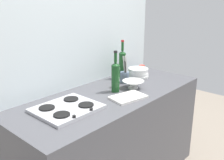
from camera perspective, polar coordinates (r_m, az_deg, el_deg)
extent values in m
cube|color=#4C4C51|center=(2.41, 0.00, -13.02)|extent=(1.80, 0.70, 0.90)
cube|color=silver|center=(2.41, -6.79, 4.26)|extent=(1.90, 0.06, 2.25)
cube|color=#B2B2B7|center=(1.92, -9.84, -6.14)|extent=(0.44, 0.38, 0.02)
cylinder|color=black|center=(1.79, -10.93, -7.43)|extent=(0.11, 0.11, 0.01)
cylinder|color=black|center=(1.92, -5.69, -5.42)|extent=(0.11, 0.11, 0.01)
cylinder|color=black|center=(1.92, -14.05, -5.90)|extent=(0.11, 0.11, 0.01)
cylinder|color=black|center=(2.04, -8.93, -4.13)|extent=(0.11, 0.11, 0.01)
cylinder|color=black|center=(1.75, -8.27, -7.89)|extent=(0.02, 0.02, 0.02)
cylinder|color=black|center=(1.84, -4.57, -6.37)|extent=(0.02, 0.02, 0.02)
cylinder|color=white|center=(2.65, 5.73, 0.68)|extent=(0.20, 0.20, 0.01)
cylinder|color=white|center=(2.65, 5.79, 0.95)|extent=(0.20, 0.20, 0.01)
cylinder|color=white|center=(2.65, 5.77, 1.26)|extent=(0.20, 0.20, 0.01)
cylinder|color=white|center=(2.64, 5.72, 1.53)|extent=(0.20, 0.20, 0.01)
cylinder|color=white|center=(2.64, 5.67, 1.83)|extent=(0.20, 0.20, 0.01)
cylinder|color=white|center=(2.64, 5.73, 2.13)|extent=(0.20, 0.20, 0.01)
cylinder|color=white|center=(2.64, 5.76, 2.42)|extent=(0.20, 0.20, 0.01)
cylinder|color=#19471E|center=(2.59, 2.26, 3.09)|extent=(0.07, 0.07, 0.26)
cone|color=#19471E|center=(2.56, 2.30, 6.12)|extent=(0.07, 0.07, 0.02)
cylinder|color=#19471E|center=(2.55, 2.32, 7.36)|extent=(0.03, 0.03, 0.09)
cylinder|color=#B21E1E|center=(2.54, 2.33, 8.52)|extent=(0.03, 0.03, 0.02)
cylinder|color=#19471E|center=(2.22, 0.76, 0.31)|extent=(0.07, 0.07, 0.23)
cone|color=#19471E|center=(2.19, 0.77, 3.55)|extent=(0.07, 0.07, 0.02)
cylinder|color=#19471E|center=(2.17, 0.78, 4.92)|extent=(0.03, 0.03, 0.08)
cylinder|color=black|center=(2.16, 0.79, 6.19)|extent=(0.03, 0.03, 0.02)
cylinder|color=white|center=(2.34, 4.63, -1.69)|extent=(0.09, 0.09, 0.01)
cone|color=white|center=(2.33, 4.66, -0.87)|extent=(0.19, 0.19, 0.06)
cylinder|color=slate|center=(2.48, 2.77, 0.60)|extent=(0.08, 0.08, 0.10)
cylinder|color=#B7B7B2|center=(2.44, 2.80, 2.76)|extent=(0.03, 0.03, 0.22)
cylinder|color=#B7B7B2|center=(2.45, 2.67, 2.79)|extent=(0.01, 0.04, 0.22)
cylinder|color=#B7B7B2|center=(2.44, 3.16, 2.83)|extent=(0.03, 0.02, 0.23)
cylinder|color=#262626|center=(2.43, 2.89, 2.56)|extent=(0.02, 0.03, 0.21)
cylinder|color=gold|center=(2.35, 0.97, -0.74)|extent=(0.05, 0.05, 0.07)
cylinder|color=red|center=(2.34, 0.97, 0.27)|extent=(0.05, 0.05, 0.01)
cylinder|color=#66384C|center=(2.85, 6.53, 2.38)|extent=(0.06, 0.06, 0.06)
cylinder|color=red|center=(2.84, 6.56, 3.11)|extent=(0.06, 0.06, 0.01)
cube|color=silver|center=(2.11, 3.53, -3.77)|extent=(0.31, 0.23, 0.02)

